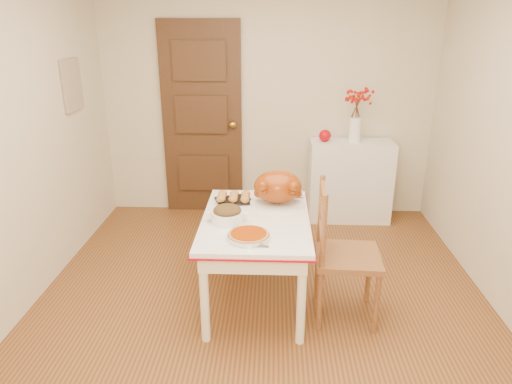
{
  "coord_description": "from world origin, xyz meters",
  "views": [
    {
      "loc": [
        0.07,
        -2.92,
        2.04
      ],
      "look_at": [
        -0.05,
        0.21,
        0.87
      ],
      "focal_mm": 32.43,
      "sensor_mm": 36.0,
      "label": 1
    }
  ],
  "objects_px": {
    "pumpkin_pie": "(249,235)",
    "chair_oak": "(348,253)",
    "sideboard": "(350,181)",
    "kitchen_table": "(256,260)",
    "turkey_platter": "(278,189)"
  },
  "relations": [
    {
      "from": "chair_oak",
      "to": "turkey_platter",
      "type": "xyz_separation_m",
      "value": [
        -0.49,
        0.42,
        0.32
      ]
    },
    {
      "from": "kitchen_table",
      "to": "turkey_platter",
      "type": "xyz_separation_m",
      "value": [
        0.16,
        0.25,
        0.48
      ]
    },
    {
      "from": "sideboard",
      "to": "chair_oak",
      "type": "height_order",
      "value": "chair_oak"
    },
    {
      "from": "kitchen_table",
      "to": "chair_oak",
      "type": "height_order",
      "value": "chair_oak"
    },
    {
      "from": "sideboard",
      "to": "pumpkin_pie",
      "type": "height_order",
      "value": "sideboard"
    },
    {
      "from": "turkey_platter",
      "to": "kitchen_table",
      "type": "bearing_deg",
      "value": -100.98
    },
    {
      "from": "sideboard",
      "to": "kitchen_table",
      "type": "height_order",
      "value": "sideboard"
    },
    {
      "from": "turkey_platter",
      "to": "pumpkin_pie",
      "type": "distance_m",
      "value": 0.64
    },
    {
      "from": "sideboard",
      "to": "turkey_platter",
      "type": "bearing_deg",
      "value": -119.65
    },
    {
      "from": "kitchen_table",
      "to": "pumpkin_pie",
      "type": "relative_size",
      "value": 4.15
    },
    {
      "from": "sideboard",
      "to": "kitchen_table",
      "type": "distance_m",
      "value": 1.87
    },
    {
      "from": "pumpkin_pie",
      "to": "chair_oak",
      "type": "bearing_deg",
      "value": 14.36
    },
    {
      "from": "turkey_platter",
      "to": "pumpkin_pie",
      "type": "bearing_deg",
      "value": -85.98
    },
    {
      "from": "kitchen_table",
      "to": "sideboard",
      "type": "bearing_deg",
      "value": 59.85
    },
    {
      "from": "chair_oak",
      "to": "turkey_platter",
      "type": "height_order",
      "value": "chair_oak"
    }
  ]
}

